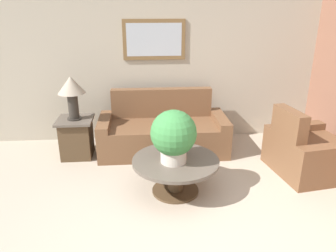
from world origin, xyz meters
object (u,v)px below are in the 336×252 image
object	(u,v)px
couch_main	(163,132)
potted_plant_on_table	(174,135)
coffee_table	(176,168)
side_table	(77,137)
armchair	(307,152)
table_lamp	(71,89)

from	to	relation	value
couch_main	potted_plant_on_table	size ratio (longest dim) A/B	3.08
potted_plant_on_table	coffee_table	bearing A→B (deg)	58.79
couch_main	side_table	xyz separation A→B (m)	(-1.34, -0.11, 0.01)
coffee_table	potted_plant_on_table	world-z (taller)	potted_plant_on_table
side_table	armchair	bearing A→B (deg)	-13.36
side_table	potted_plant_on_table	distance (m)	1.89
potted_plant_on_table	side_table	bearing A→B (deg)	138.77
couch_main	table_lamp	world-z (taller)	table_lamp
coffee_table	side_table	distance (m)	1.82
armchair	potted_plant_on_table	bearing A→B (deg)	93.91
couch_main	table_lamp	xyz separation A→B (m)	(-1.34, -0.11, 0.76)
side_table	potted_plant_on_table	size ratio (longest dim) A/B	0.94
side_table	potted_plant_on_table	world-z (taller)	potted_plant_on_table
side_table	table_lamp	xyz separation A→B (m)	(0.00, -0.00, 0.76)
couch_main	potted_plant_on_table	distance (m)	1.41
coffee_table	table_lamp	size ratio (longest dim) A/B	1.64
coffee_table	table_lamp	world-z (taller)	table_lamp
couch_main	coffee_table	size ratio (longest dim) A/B	1.87
table_lamp	potted_plant_on_table	distance (m)	1.85
couch_main	armchair	size ratio (longest dim) A/B	1.82
table_lamp	armchair	bearing A→B (deg)	-13.36
table_lamp	coffee_table	bearing A→B (deg)	-39.29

